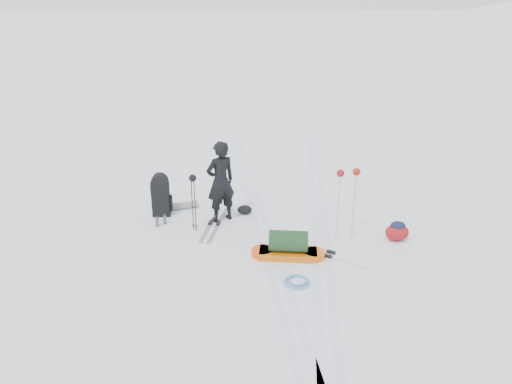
% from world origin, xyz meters
% --- Properties ---
extents(ground, '(200.00, 200.00, 0.00)m').
position_xyz_m(ground, '(0.00, 0.00, 0.00)').
color(ground, white).
rests_on(ground, ground).
extents(snow_hill_backdrop, '(359.50, 192.00, 162.45)m').
position_xyz_m(snow_hill_backdrop, '(62.69, 84.02, -69.02)').
color(snow_hill_backdrop, white).
rests_on(snow_hill_backdrop, ground).
extents(ski_tracks, '(3.38, 17.97, 0.01)m').
position_xyz_m(ski_tracks, '(0.61, 0.88, 0.00)').
color(ski_tracks, silver).
rests_on(ski_tracks, ground).
extents(skier, '(0.77, 0.68, 1.78)m').
position_xyz_m(skier, '(-0.89, 0.90, 0.89)').
color(skier, black).
rests_on(skier, ground).
extents(pulk_sled, '(1.42, 0.59, 0.53)m').
position_xyz_m(pulk_sled, '(0.37, -0.77, 0.20)').
color(pulk_sled, '#C95B0B').
rests_on(pulk_sled, ground).
extents(expedition_rucksack, '(0.99, 0.61, 0.96)m').
position_xyz_m(expedition_rucksack, '(-2.15, 1.27, 0.44)').
color(expedition_rucksack, black).
rests_on(expedition_rucksack, ground).
extents(ski_poles_black, '(0.16, 0.15, 1.23)m').
position_xyz_m(ski_poles_black, '(-1.44, 0.46, 1.00)').
color(ski_poles_black, black).
rests_on(ski_poles_black, ground).
extents(ski_poles_silver, '(0.47, 0.20, 1.49)m').
position_xyz_m(ski_poles_silver, '(1.57, -0.10, 1.25)').
color(ski_poles_silver, silver).
rests_on(ski_poles_silver, ground).
extents(touring_skis_grey, '(0.62, 1.73, 0.06)m').
position_xyz_m(touring_skis_grey, '(-1.04, 0.69, 0.01)').
color(touring_skis_grey, '#97999F').
rests_on(touring_skis_grey, ground).
extents(touring_skis_white, '(1.56, 1.15, 0.06)m').
position_xyz_m(touring_skis_white, '(1.15, -0.78, 0.01)').
color(touring_skis_white, silver).
rests_on(touring_skis_white, ground).
extents(rope_coil, '(0.50, 0.50, 0.06)m').
position_xyz_m(rope_coil, '(0.42, -1.66, 0.03)').
color(rope_coil, '#5591CF').
rests_on(rope_coil, ground).
extents(small_daypack, '(0.51, 0.41, 0.40)m').
position_xyz_m(small_daypack, '(2.61, -0.22, 0.19)').
color(small_daypack, maroon).
rests_on(small_daypack, ground).
extents(thermos_pair, '(0.21, 0.19, 0.25)m').
position_xyz_m(thermos_pair, '(-2.17, 0.71, 0.12)').
color(thermos_pair, '#505357').
rests_on(thermos_pair, ground).
extents(stuff_sack, '(0.35, 0.28, 0.20)m').
position_xyz_m(stuff_sack, '(-0.38, 1.19, 0.10)').
color(stuff_sack, black).
rests_on(stuff_sack, ground).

